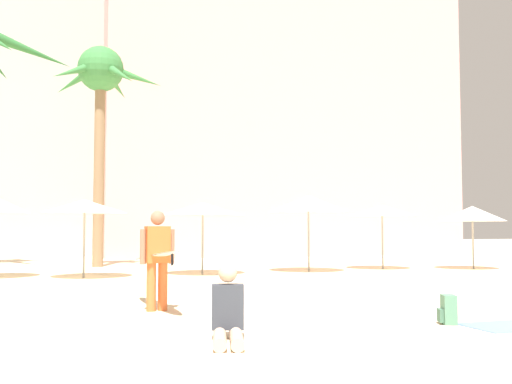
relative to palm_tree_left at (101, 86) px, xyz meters
The scene contains 11 objects.
ground 18.67m from the palm_tree_left, 83.26° to the right, with size 120.00×120.00×0.00m, color beige.
hotel_pink 14.58m from the palm_tree_left, 47.02° to the left, with size 18.65×10.78×18.00m, color pink.
palm_tree_left is the anchor object (origin of this frame).
cafe_umbrella_0 13.97m from the palm_tree_left, 22.47° to the right, with size 2.23×2.23×2.15m.
cafe_umbrella_1 6.81m from the palm_tree_left, 96.90° to the right, with size 2.36×2.36×2.19m.
cafe_umbrella_2 7.19m from the palm_tree_left, 58.97° to the right, with size 2.54×2.54×2.16m.
cafe_umbrella_3 8.96m from the palm_tree_left, 35.51° to the right, with size 2.56×2.56×2.45m.
cafe_umbrella_4 11.09m from the palm_tree_left, 24.18° to the right, with size 2.30×2.30×2.18m.
backpack 16.79m from the palm_tree_left, 73.91° to the right, with size 0.32×0.35×0.42m.
person_far_right 13.45m from the palm_tree_left, 87.88° to the right, with size 0.61×2.93×1.68m.
person_mid_center 16.55m from the palm_tree_left, 86.58° to the right, with size 0.60×1.05×0.94m.
Camera 1 is at (-2.99, -5.18, 1.39)m, focal length 42.25 mm.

